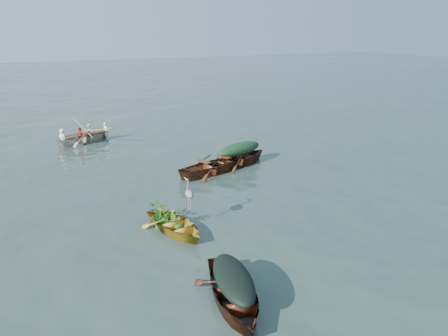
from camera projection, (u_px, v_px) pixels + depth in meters
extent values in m
plane|color=#2F433C|center=(256.00, 222.00, 12.88)|extent=(140.00, 140.00, 0.00)
imported|color=gold|center=(175.00, 232.00, 12.29)|extent=(1.90, 3.15, 0.78)
imported|color=#4D2212|center=(233.00, 304.00, 9.09)|extent=(2.06, 3.80, 0.89)
imported|color=#562F14|center=(239.00, 165.00, 18.20)|extent=(4.40, 2.57, 0.97)
imported|color=brown|center=(214.00, 173.00, 17.22)|extent=(4.42, 2.35, 0.98)
imported|color=beige|center=(86.00, 143.00, 21.73)|extent=(4.13, 2.56, 0.93)
ellipsoid|color=black|center=(233.00, 277.00, 8.89)|extent=(1.13, 2.09, 0.40)
ellipsoid|color=#183C21|center=(239.00, 148.00, 17.97)|extent=(2.42, 1.41, 0.52)
imported|color=#265E18|center=(165.00, 203.00, 12.50)|extent=(0.88, 1.03, 0.60)
imported|color=silver|center=(84.00, 126.00, 21.47)|extent=(2.98, 2.01, 0.76)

